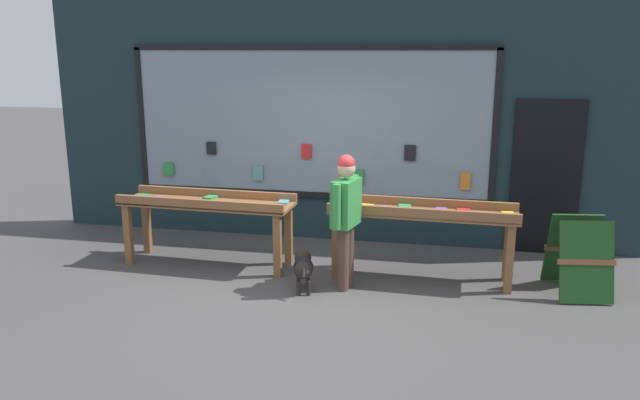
% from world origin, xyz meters
% --- Properties ---
extents(ground_plane, '(40.00, 40.00, 0.00)m').
position_xyz_m(ground_plane, '(0.00, 0.00, 0.00)').
color(ground_plane, '#474444').
extents(shopfront_facade, '(8.47, 0.29, 3.67)m').
position_xyz_m(shopfront_facade, '(0.01, 2.39, 1.82)').
color(shopfront_facade, '#192D33').
rests_on(shopfront_facade, ground_plane).
extents(display_table_left, '(2.25, 0.71, 0.93)m').
position_xyz_m(display_table_left, '(-1.37, 0.91, 0.74)').
color(display_table_left, brown).
rests_on(display_table_left, ground_plane).
extents(display_table_right, '(2.24, 0.66, 0.95)m').
position_xyz_m(display_table_right, '(1.36, 0.91, 0.76)').
color(display_table_right, brown).
rests_on(display_table_right, ground_plane).
extents(person_browsing, '(0.31, 0.63, 1.59)m').
position_xyz_m(person_browsing, '(0.51, 0.44, 0.92)').
color(person_browsing, '#4C382D').
rests_on(person_browsing, ground_plane).
extents(small_dog, '(0.31, 0.59, 0.43)m').
position_xyz_m(small_dog, '(0.05, 0.27, 0.29)').
color(small_dog, black).
rests_on(small_dog, ground_plane).
extents(sandwich_board_sign, '(0.70, 0.83, 0.89)m').
position_xyz_m(sandwich_board_sign, '(3.14, 0.83, 0.46)').
color(sandwich_board_sign, '#193F19').
rests_on(sandwich_board_sign, ground_plane).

